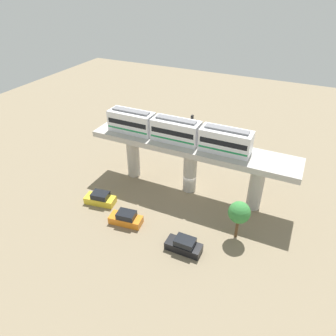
{
  "coord_description": "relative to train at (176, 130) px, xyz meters",
  "views": [
    {
      "loc": [
        35.17,
        13.08,
        27.83
      ],
      "look_at": [
        2.5,
        -2.3,
        4.59
      ],
      "focal_mm": 33.51,
      "sensor_mm": 36.0,
      "label": 1
    }
  ],
  "objects": [
    {
      "name": "ground_plane",
      "position": [
        0.0,
        2.3,
        -9.18
      ],
      "size": [
        120.0,
        120.0,
        0.0
      ],
      "primitive_type": "plane",
      "color": "#84755B"
    },
    {
      "name": "viaduct",
      "position": [
        0.0,
        2.3,
        -3.39
      ],
      "size": [
        5.2,
        28.85,
        7.64
      ],
      "color": "#B7B2AA",
      "rests_on": "ground"
    },
    {
      "name": "train",
      "position": [
        0.0,
        0.0,
        0.0
      ],
      "size": [
        2.64,
        20.5,
        3.24
      ],
      "color": "white",
      "rests_on": "viaduct"
    },
    {
      "name": "parked_car_yellow",
      "position": [
        8.22,
        -7.71,
        -8.43
      ],
      "size": [
        2.44,
        4.43,
        1.76
      ],
      "rotation": [
        0.0,
        0.0,
        0.16
      ],
      "color": "yellow",
      "rests_on": "ground"
    },
    {
      "name": "parked_car_orange",
      "position": [
        10.17,
        -2.33,
        -8.43
      ],
      "size": [
        2.34,
        4.4,
        1.76
      ],
      "rotation": [
        0.0,
        0.0,
        0.13
      ],
      "color": "orange",
      "rests_on": "ground"
    },
    {
      "name": "parked_car_black",
      "position": [
        11.26,
        6.16,
        -8.43
      ],
      "size": [
        1.81,
        4.21,
        1.76
      ],
      "rotation": [
        0.0,
        0.0,
        -0.0
      ],
      "color": "black",
      "rests_on": "ground"
    },
    {
      "name": "tree_near_viaduct",
      "position": [
        6.55,
        11.05,
        -5.38
      ],
      "size": [
        2.63,
        2.63,
        5.16
      ],
      "color": "brown",
      "rests_on": "ground"
    },
    {
      "name": "signal_post",
      "position": [
        -3.4,
        1.0,
        -3.53
      ],
      "size": [
        0.44,
        0.28,
        10.24
      ],
      "color": "#4C4C51",
      "rests_on": "ground"
    }
  ]
}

